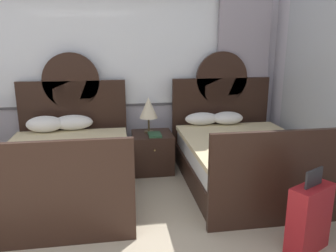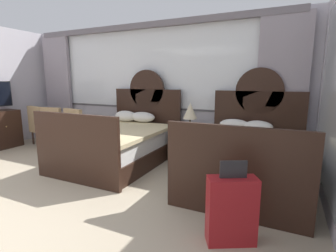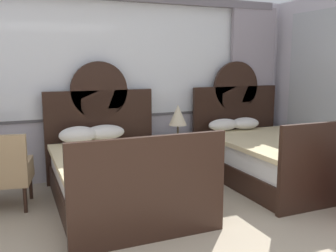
{
  "view_description": "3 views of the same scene",
  "coord_description": "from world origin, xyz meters",
  "px_view_note": "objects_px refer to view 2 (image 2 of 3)",
  "views": [
    {
      "loc": [
        0.66,
        -1.27,
        1.9
      ],
      "look_at": [
        1.29,
        2.7,
        0.85
      ],
      "focal_mm": 35.76,
      "sensor_mm": 36.0,
      "label": 1
    },
    {
      "loc": [
        2.73,
        -0.95,
        1.5
      ],
      "look_at": [
        1.11,
        2.52,
        0.8
      ],
      "focal_mm": 26.85,
      "sensor_mm": 36.0,
      "label": 2
    },
    {
      "loc": [
        -1.11,
        -1.47,
        1.7
      ],
      "look_at": [
        0.7,
        2.83,
        0.9
      ],
      "focal_mm": 39.65,
      "sensor_mm": 36.0,
      "label": 3
    }
  ],
  "objects_px": {
    "bed_near_mirror": "(248,159)",
    "armchair_by_window_centre": "(56,126)",
    "nightstand_between_beds": "(190,146)",
    "bed_near_window": "(120,142)",
    "book_on_nightstand": "(189,131)",
    "armchair_by_window_right": "(43,125)",
    "armchair_by_window_left": "(80,129)",
    "suitcase_on_floor": "(231,210)",
    "table_lamp_on_nightstand": "(190,111)"
  },
  "relations": [
    {
      "from": "bed_near_mirror",
      "to": "armchair_by_window_centre",
      "type": "xyz_separation_m",
      "value": [
        -4.27,
        0.31,
        0.1
      ]
    },
    {
      "from": "nightstand_between_beds",
      "to": "bed_near_window",
      "type": "bearing_deg",
      "value": -151.05
    },
    {
      "from": "bed_near_window",
      "to": "book_on_nightstand",
      "type": "xyz_separation_m",
      "value": [
        1.17,
        0.52,
        0.21
      ]
    },
    {
      "from": "book_on_nightstand",
      "to": "armchair_by_window_right",
      "type": "height_order",
      "value": "armchair_by_window_right"
    },
    {
      "from": "armchair_by_window_left",
      "to": "suitcase_on_floor",
      "type": "relative_size",
      "value": 1.15
    },
    {
      "from": "bed_near_window",
      "to": "bed_near_mirror",
      "type": "relative_size",
      "value": 1.0
    },
    {
      "from": "table_lamp_on_nightstand",
      "to": "armchair_by_window_centre",
      "type": "bearing_deg",
      "value": -172.43
    },
    {
      "from": "nightstand_between_beds",
      "to": "armchair_by_window_centre",
      "type": "xyz_separation_m",
      "value": [
        -3.13,
        -0.33,
        0.19
      ]
    },
    {
      "from": "bed_near_mirror",
      "to": "armchair_by_window_centre",
      "type": "bearing_deg",
      "value": 175.91
    },
    {
      "from": "armchair_by_window_centre",
      "to": "bed_near_mirror",
      "type": "bearing_deg",
      "value": -4.09
    },
    {
      "from": "bed_near_window",
      "to": "table_lamp_on_nightstand",
      "type": "height_order",
      "value": "bed_near_window"
    },
    {
      "from": "armchair_by_window_centre",
      "to": "nightstand_between_beds",
      "type": "bearing_deg",
      "value": 6.05
    },
    {
      "from": "suitcase_on_floor",
      "to": "armchair_by_window_centre",
      "type": "bearing_deg",
      "value": 157.09
    },
    {
      "from": "table_lamp_on_nightstand",
      "to": "armchair_by_window_left",
      "type": "height_order",
      "value": "table_lamp_on_nightstand"
    },
    {
      "from": "book_on_nightstand",
      "to": "armchair_by_window_centre",
      "type": "distance_m",
      "value": 3.16
    },
    {
      "from": "bed_near_mirror",
      "to": "armchair_by_window_left",
      "type": "distance_m",
      "value": 3.56
    },
    {
      "from": "table_lamp_on_nightstand",
      "to": "book_on_nightstand",
      "type": "distance_m",
      "value": 0.4
    },
    {
      "from": "bed_near_window",
      "to": "armchair_by_window_centre",
      "type": "relative_size",
      "value": 2.36
    },
    {
      "from": "armchair_by_window_left",
      "to": "armchair_by_window_right",
      "type": "xyz_separation_m",
      "value": [
        -1.16,
        -0.0,
        0.0
      ]
    },
    {
      "from": "table_lamp_on_nightstand",
      "to": "armchair_by_window_right",
      "type": "bearing_deg",
      "value": -173.36
    },
    {
      "from": "table_lamp_on_nightstand",
      "to": "armchair_by_window_left",
      "type": "distance_m",
      "value": 2.45
    },
    {
      "from": "armchair_by_window_right",
      "to": "suitcase_on_floor",
      "type": "xyz_separation_m",
      "value": [
        4.76,
        -1.83,
        -0.15
      ]
    },
    {
      "from": "bed_near_window",
      "to": "table_lamp_on_nightstand",
      "type": "relative_size",
      "value": 4.13
    },
    {
      "from": "table_lamp_on_nightstand",
      "to": "suitcase_on_floor",
      "type": "relative_size",
      "value": 0.66
    },
    {
      "from": "armchair_by_window_centre",
      "to": "armchair_by_window_right",
      "type": "distance_m",
      "value": 0.44
    },
    {
      "from": "bed_near_window",
      "to": "armchair_by_window_centre",
      "type": "distance_m",
      "value": 2.01
    },
    {
      "from": "armchair_by_window_centre",
      "to": "armchair_by_window_right",
      "type": "relative_size",
      "value": 1.0
    },
    {
      "from": "table_lamp_on_nightstand",
      "to": "armchair_by_window_centre",
      "type": "distance_m",
      "value": 3.15
    },
    {
      "from": "armchair_by_window_centre",
      "to": "suitcase_on_floor",
      "type": "height_order",
      "value": "armchair_by_window_centre"
    },
    {
      "from": "bed_near_mirror",
      "to": "book_on_nightstand",
      "type": "height_order",
      "value": "bed_near_mirror"
    },
    {
      "from": "bed_near_mirror",
      "to": "armchair_by_window_centre",
      "type": "height_order",
      "value": "bed_near_mirror"
    },
    {
      "from": "book_on_nightstand",
      "to": "bed_near_window",
      "type": "bearing_deg",
      "value": -156.1
    },
    {
      "from": "nightstand_between_beds",
      "to": "armchair_by_window_centre",
      "type": "relative_size",
      "value": 0.66
    },
    {
      "from": "bed_near_mirror",
      "to": "nightstand_between_beds",
      "type": "height_order",
      "value": "bed_near_mirror"
    },
    {
      "from": "bed_near_window",
      "to": "nightstand_between_beds",
      "type": "relative_size",
      "value": 3.59
    },
    {
      "from": "table_lamp_on_nightstand",
      "to": "nightstand_between_beds",
      "type": "bearing_deg",
      "value": -62.43
    },
    {
      "from": "armchair_by_window_centre",
      "to": "book_on_nightstand",
      "type": "bearing_deg",
      "value": 3.93
    },
    {
      "from": "armchair_by_window_centre",
      "to": "table_lamp_on_nightstand",
      "type": "bearing_deg",
      "value": 7.57
    },
    {
      "from": "book_on_nightstand",
      "to": "armchair_by_window_centre",
      "type": "relative_size",
      "value": 0.28
    },
    {
      "from": "table_lamp_on_nightstand",
      "to": "book_on_nightstand",
      "type": "relative_size",
      "value": 2.01
    },
    {
      "from": "bed_near_window",
      "to": "suitcase_on_floor",
      "type": "height_order",
      "value": "bed_near_window"
    },
    {
      "from": "table_lamp_on_nightstand",
      "to": "armchair_by_window_centre",
      "type": "relative_size",
      "value": 0.57
    },
    {
      "from": "armchair_by_window_right",
      "to": "nightstand_between_beds",
      "type": "bearing_deg",
      "value": 5.31
    },
    {
      "from": "armchair_by_window_centre",
      "to": "armchair_by_window_right",
      "type": "height_order",
      "value": "same"
    },
    {
      "from": "table_lamp_on_nightstand",
      "to": "suitcase_on_floor",
      "type": "height_order",
      "value": "table_lamp_on_nightstand"
    },
    {
      "from": "armchair_by_window_left",
      "to": "armchair_by_window_centre",
      "type": "bearing_deg",
      "value": -179.96
    },
    {
      "from": "bed_near_mirror",
      "to": "nightstand_between_beds",
      "type": "relative_size",
      "value": 3.59
    },
    {
      "from": "table_lamp_on_nightstand",
      "to": "armchair_by_window_right",
      "type": "relative_size",
      "value": 0.57
    },
    {
      "from": "bed_near_window",
      "to": "nightstand_between_beds",
      "type": "distance_m",
      "value": 1.31
    },
    {
      "from": "bed_near_mirror",
      "to": "nightstand_between_beds",
      "type": "xyz_separation_m",
      "value": [
        -1.13,
        0.64,
        -0.09
      ]
    }
  ]
}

